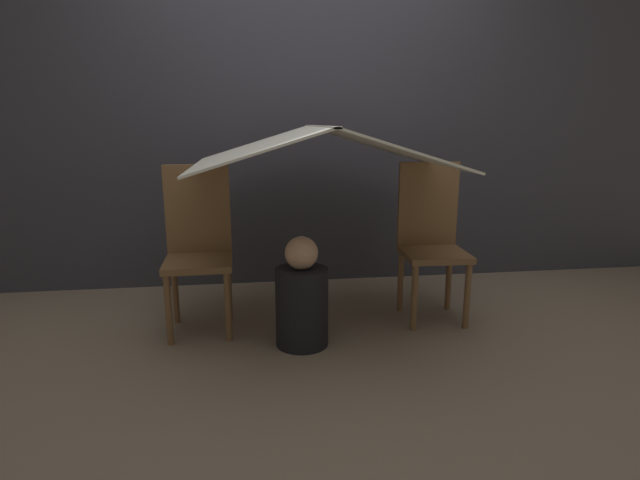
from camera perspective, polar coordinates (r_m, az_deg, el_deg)
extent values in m
plane|color=gray|center=(2.77, 0.62, -11.37)|extent=(8.80, 8.80, 0.00)
cube|color=#3D3D47|center=(3.60, -1.93, 14.77)|extent=(7.00, 0.05, 2.50)
cylinder|color=brown|center=(2.77, -16.92, -7.70)|extent=(0.04, 0.04, 0.39)
cylinder|color=brown|center=(2.74, -10.46, -7.52)|extent=(0.04, 0.04, 0.39)
cylinder|color=brown|center=(3.05, -16.21, -5.65)|extent=(0.04, 0.04, 0.39)
cylinder|color=brown|center=(3.03, -10.39, -5.47)|extent=(0.04, 0.04, 0.39)
cube|color=brown|center=(2.83, -13.73, -2.51)|extent=(0.38, 0.38, 0.04)
cube|color=brown|center=(2.93, -13.79, 3.47)|extent=(0.37, 0.04, 0.51)
cylinder|color=brown|center=(2.88, 10.72, -6.51)|extent=(0.04, 0.04, 0.39)
cylinder|color=brown|center=(2.98, 16.47, -6.17)|extent=(0.04, 0.04, 0.39)
cylinder|color=brown|center=(3.16, 9.19, -4.65)|extent=(0.04, 0.04, 0.39)
cylinder|color=brown|center=(3.25, 14.49, -4.40)|extent=(0.04, 0.04, 0.39)
cube|color=brown|center=(3.00, 12.92, -1.57)|extent=(0.38, 0.38, 0.04)
cube|color=brown|center=(3.10, 12.23, 4.06)|extent=(0.37, 0.05, 0.51)
cube|color=silver|center=(2.71, -7.22, 10.54)|extent=(0.68, 1.14, 0.22)
cube|color=silver|center=(2.80, 6.99, 10.63)|extent=(0.68, 1.14, 0.22)
cube|color=silver|center=(2.74, 0.00, 12.82)|extent=(0.04, 1.14, 0.01)
cylinder|color=black|center=(2.65, -2.08, -7.67)|extent=(0.28, 0.28, 0.42)
sphere|color=#D6A884|center=(2.56, -2.14, -1.49)|extent=(0.17, 0.17, 0.17)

